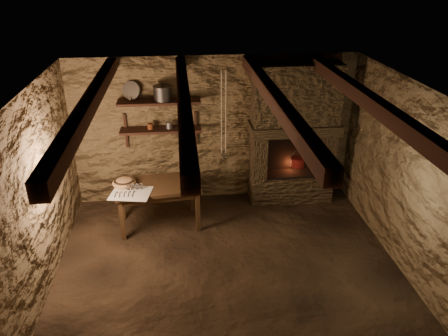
{
  "coord_description": "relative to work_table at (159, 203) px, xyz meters",
  "views": [
    {
      "loc": [
        -0.55,
        -4.59,
        3.7
      ],
      "look_at": [
        0.04,
        0.9,
        1.04
      ],
      "focal_mm": 35.0,
      "sensor_mm": 36.0,
      "label": 1
    }
  ],
  "objects": [
    {
      "name": "linen_cloth",
      "position": [
        -0.36,
        -0.24,
        0.33
      ],
      "size": [
        0.63,
        0.54,
        0.01
      ],
      "primitive_type": "cube",
      "rotation": [
        0.0,
        0.0,
        -0.19
      ],
      "color": "beige",
      "rests_on": "work_table"
    },
    {
      "name": "wooden_bowl",
      "position": [
        -0.48,
        0.02,
        0.36
      ],
      "size": [
        0.41,
        0.41,
        0.12
      ],
      "primitive_type": "ellipsoid",
      "rotation": [
        0.0,
        0.0,
        -0.2
      ],
      "color": "olive",
      "rests_on": "work_table"
    },
    {
      "name": "beam_far_right",
      "position": [
        2.42,
        -1.17,
        1.93
      ],
      "size": [
        0.14,
        3.95,
        0.16
      ],
      "primitive_type": "cube",
      "color": "black",
      "rests_on": "ceiling"
    },
    {
      "name": "beam_mid_right",
      "position": [
        1.42,
        -1.17,
        1.93
      ],
      "size": [
        0.14,
        3.95,
        0.16
      ],
      "primitive_type": "cube",
      "color": "black",
      "rests_on": "ceiling"
    },
    {
      "name": "shelf_upper",
      "position": [
        0.07,
        0.67,
        1.37
      ],
      "size": [
        1.25,
        0.3,
        0.04
      ],
      "primitive_type": "cube",
      "color": "black",
      "rests_on": "back_wall"
    },
    {
      "name": "small_kettle",
      "position": [
        0.21,
        0.67,
        1.0
      ],
      "size": [
        0.17,
        0.14,
        0.16
      ],
      "primitive_type": null,
      "rotation": [
        0.0,
        0.0,
        -0.21
      ],
      "color": "gray",
      "rests_on": "shelf_lower"
    },
    {
      "name": "red_pot",
      "position": [
        2.26,
        0.55,
        0.33
      ],
      "size": [
        0.26,
        0.26,
        0.54
      ],
      "rotation": [
        0.0,
        0.0,
        -0.26
      ],
      "color": "maroon",
      "rests_on": "hearth"
    },
    {
      "name": "stoneware_jug",
      "position": [
        0.52,
        0.14,
        0.51
      ],
      "size": [
        0.17,
        0.17,
        0.45
      ],
      "rotation": [
        0.0,
        0.0,
        0.43
      ],
      "color": "#A1641F",
      "rests_on": "work_table"
    },
    {
      "name": "pewter_cutlery_row",
      "position": [
        -0.36,
        -0.26,
        0.34
      ],
      "size": [
        0.49,
        0.26,
        0.01
      ],
      "primitive_type": null,
      "rotation": [
        0.0,
        0.0,
        -0.19
      ],
      "color": "#9C9A8E",
      "rests_on": "linen_cloth"
    },
    {
      "name": "right_wall",
      "position": [
        3.17,
        -1.17,
        0.82
      ],
      "size": [
        0.04,
        4.0,
        2.4
      ],
      "primitive_type": "cube",
      "color": "brown",
      "rests_on": "floor"
    },
    {
      "name": "work_table",
      "position": [
        0.0,
        0.0,
        0.0
      ],
      "size": [
        1.29,
        0.82,
        0.7
      ],
      "rotation": [
        0.0,
        0.0,
        0.11
      ],
      "color": "#301F11",
      "rests_on": "floor"
    },
    {
      "name": "front_wall",
      "position": [
        0.92,
        -3.17,
        0.82
      ],
      "size": [
        4.5,
        0.04,
        2.4
      ],
      "primitive_type": "cube",
      "color": "brown",
      "rests_on": "floor"
    },
    {
      "name": "ceiling",
      "position": [
        0.92,
        -1.17,
        2.02
      ],
      "size": [
        4.5,
        4.0,
        0.04
      ],
      "primitive_type": "cube",
      "color": "black",
      "rests_on": "back_wall"
    },
    {
      "name": "shelf_lower",
      "position": [
        0.07,
        0.67,
        0.92
      ],
      "size": [
        1.25,
        0.3,
        0.04
      ],
      "primitive_type": "cube",
      "color": "black",
      "rests_on": "back_wall"
    },
    {
      "name": "beam_far_left",
      "position": [
        -0.58,
        -1.17,
        1.93
      ],
      "size": [
        0.14,
        3.95,
        0.16
      ],
      "primitive_type": "cube",
      "color": "black",
      "rests_on": "ceiling"
    },
    {
      "name": "rusty_tin",
      "position": [
        -0.09,
        0.67,
        0.99
      ],
      "size": [
        0.1,
        0.1,
        0.09
      ],
      "primitive_type": "cylinder",
      "rotation": [
        0.0,
        0.0,
        0.13
      ],
      "color": "#592611",
      "rests_on": "shelf_lower"
    },
    {
      "name": "iron_stockpot",
      "position": [
        0.14,
        0.67,
        1.5
      ],
      "size": [
        0.29,
        0.29,
        0.2
      ],
      "primitive_type": "cylinder",
      "rotation": [
        0.0,
        0.0,
        0.07
      ],
      "color": "#2E2C29",
      "rests_on": "shelf_upper"
    },
    {
      "name": "tin_pan",
      "position": [
        -0.33,
        0.77,
        1.53
      ],
      "size": [
        0.31,
        0.22,
        0.28
      ],
      "primitive_type": "cylinder",
      "rotation": [
        1.26,
        0.0,
        -0.38
      ],
      "color": "gray",
      "rests_on": "shelf_upper"
    },
    {
      "name": "back_wall",
      "position": [
        0.92,
        0.83,
        0.82
      ],
      "size": [
        4.5,
        0.04,
        2.4
      ],
      "primitive_type": "cube",
      "color": "brown",
      "rests_on": "floor"
    },
    {
      "name": "left_wall",
      "position": [
        -1.33,
        -1.17,
        0.82
      ],
      "size": [
        0.04,
        4.0,
        2.4
      ],
      "primitive_type": "cube",
      "color": "brown",
      "rests_on": "floor"
    },
    {
      "name": "drinking_glasses",
      "position": [
        -0.35,
        -0.13,
        0.37
      ],
      "size": [
        0.18,
        0.05,
        0.07
      ],
      "primitive_type": null,
      "color": "silver",
      "rests_on": "linen_cloth"
    },
    {
      "name": "hearth",
      "position": [
        2.17,
        0.6,
        0.85
      ],
      "size": [
        1.43,
        0.51,
        2.3
      ],
      "color": "#312618",
      "rests_on": "floor"
    },
    {
      "name": "floor",
      "position": [
        0.92,
        -1.17,
        -0.38
      ],
      "size": [
        4.5,
        4.5,
        0.0
      ],
      "primitive_type": "plane",
      "color": "black",
      "rests_on": "ground"
    },
    {
      "name": "beam_mid_left",
      "position": [
        0.42,
        -1.17,
        1.93
      ],
      "size": [
        0.14,
        3.95,
        0.16
      ],
      "primitive_type": "cube",
      "color": "black",
      "rests_on": "ceiling"
    },
    {
      "name": "hanging_ropes",
      "position": [
        0.97,
        -0.12,
        1.42
      ],
      "size": [
        0.08,
        0.08,
        1.2
      ],
      "primitive_type": null,
      "color": "tan",
      "rests_on": "ceiling"
    }
  ]
}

